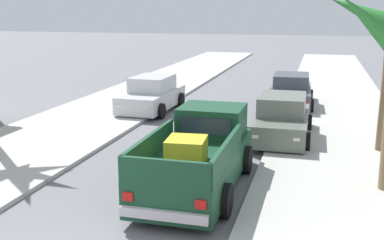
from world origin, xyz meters
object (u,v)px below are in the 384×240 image
object	(u,v)px
car_right_mid	(291,92)
pickup_truck	(199,156)
car_right_near	(281,119)
car_left_mid	(152,95)

from	to	relation	value
car_right_mid	pickup_truck	bearing A→B (deg)	-98.36
car_right_near	car_left_mid	world-z (taller)	same
car_right_near	car_left_mid	bearing A→B (deg)	150.96
car_right_near	pickup_truck	bearing A→B (deg)	-107.74
car_right_near	car_left_mid	size ratio (longest dim) A/B	0.99
car_right_near	car_right_mid	xyz separation A→B (m)	(-0.04, 5.67, 0.00)
pickup_truck	car_right_mid	xyz separation A→B (m)	(1.58, 10.73, -0.08)
pickup_truck	car_left_mid	bearing A→B (deg)	117.13
pickup_truck	car_left_mid	world-z (taller)	pickup_truck
pickup_truck	car_right_mid	world-z (taller)	pickup_truck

